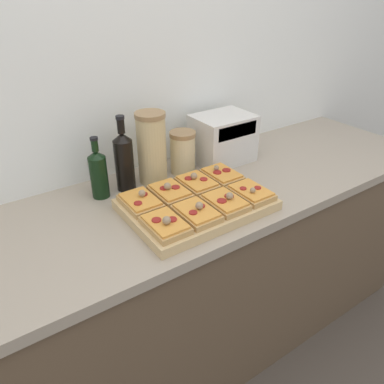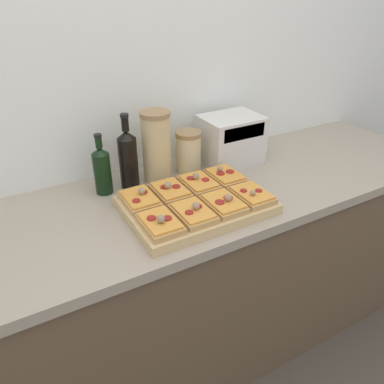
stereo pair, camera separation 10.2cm
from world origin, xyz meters
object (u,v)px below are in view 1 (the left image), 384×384
Objects in this scene: cutting_board at (197,204)px; grain_jar_short at (183,152)px; grain_jar_tall at (152,148)px; olive_oil_bottle at (99,173)px; toaster_oven at (223,138)px; wine_bottle at (124,160)px.

grain_jar_short reaches higher than cutting_board.
grain_jar_tall is 1.60× the size of grain_jar_short.
toaster_oven is (0.59, -0.00, 0.01)m from olive_oil_bottle.
wine_bottle is at bearing 116.79° from cutting_board.
grain_jar_short is 0.65× the size of toaster_oven.
wine_bottle reaches higher than cutting_board.
grain_jar_short is (0.38, 0.00, -0.01)m from olive_oil_bottle.
toaster_oven reaches higher than cutting_board.
grain_jar_short is (0.27, 0.00, -0.03)m from wine_bottle.
olive_oil_bottle is 0.80× the size of wine_bottle.
olive_oil_bottle is 0.23m from grain_jar_tall.
grain_jar_tall is (-0.02, 0.28, 0.13)m from cutting_board.
grain_jar_tall is (0.23, 0.00, 0.05)m from olive_oil_bottle.
wine_bottle is (-0.14, 0.28, 0.11)m from cutting_board.
grain_jar_short is at bearing 179.77° from toaster_oven.
olive_oil_bottle reaches higher than toaster_oven.
wine_bottle is at bearing 0.00° from olive_oil_bottle.
grain_jar_tall reaches higher than olive_oil_bottle.
grain_jar_tall is (0.12, 0.00, 0.02)m from wine_bottle.
cutting_board is 2.78× the size of grain_jar_short.
cutting_board is 0.39m from olive_oil_bottle.
toaster_oven is at bearing -0.14° from grain_jar_tall.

